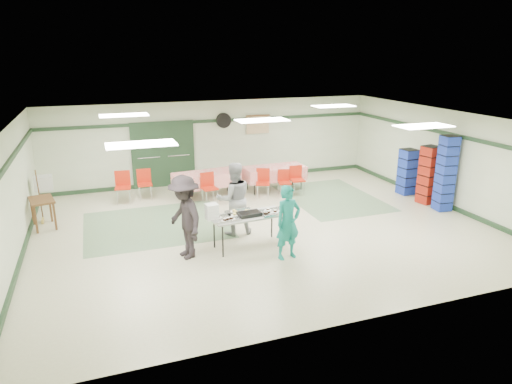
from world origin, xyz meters
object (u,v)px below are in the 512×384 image
object	(u,v)px
chair_loose_a	(144,181)
dining_table_a	(274,172)
crate_stack_red	(428,175)
office_printer	(43,183)
chair_b	(263,180)
printer_table	(42,203)
chair_a	(284,180)
crate_stack_blue_a	(407,172)
broom	(39,196)
chair_c	(297,177)
chair_d	(208,185)
volunteer_teal	(288,223)
crate_stack_blue_b	(446,174)
volunteer_grey	(234,199)
dining_table_b	(206,179)
chair_loose_b	(123,184)
serving_table	(248,217)
volunteer_dark	(185,217)

from	to	relation	value
chair_loose_a	dining_table_a	bearing A→B (deg)	-5.27
crate_stack_red	office_printer	world-z (taller)	crate_stack_red
chair_b	printer_table	size ratio (longest dim) A/B	0.95
chair_a	crate_stack_red	distance (m)	4.18
crate_stack_blue_a	broom	xyz separation A→B (m)	(-10.38, 1.11, 0.02)
chair_c	chair_d	distance (m)	2.79
chair_a	printer_table	distance (m)	6.74
volunteer_teal	crate_stack_blue_b	distance (m)	5.44
dining_table_a	volunteer_grey	bearing A→B (deg)	-127.71
chair_b	printer_table	xyz separation A→B (m)	(-6.03, -0.49, 0.10)
dining_table_b	chair_d	distance (m)	0.57
chair_d	office_printer	world-z (taller)	office_printer
dining_table_a	chair_loose_b	bearing A→B (deg)	175.20
volunteer_grey	dining_table_a	xyz separation A→B (m)	(2.26, 3.06, -0.31)
volunteer_teal	printer_table	bearing A→B (deg)	133.96
serving_table	crate_stack_blue_a	size ratio (longest dim) A/B	1.22
serving_table	crate_stack_blue_b	size ratio (longest dim) A/B	0.82
volunteer_teal	crate_stack_red	bearing A→B (deg)	11.03
dining_table_b	crate_stack_blue_a	size ratio (longest dim) A/B	1.43
serving_table	chair_d	xyz separation A→B (m)	(-0.09, 3.34, -0.16)
volunteer_dark	chair_a	bearing A→B (deg)	119.04
chair_b	chair_d	world-z (taller)	chair_d
dining_table_b	crate_stack_red	bearing A→B (deg)	-31.22
chair_d	chair_loose_b	world-z (taller)	chair_loose_b
chair_c	office_printer	world-z (taller)	office_printer
chair_a	broom	distance (m)	6.80
chair_c	crate_stack_red	xyz separation A→B (m)	(3.16, -2.14, 0.31)
crate_stack_blue_b	volunteer_teal	bearing A→B (deg)	-165.44
serving_table	printer_table	world-z (taller)	serving_table
printer_table	chair_b	bearing A→B (deg)	-7.23
serving_table	chair_b	distance (m)	3.70
volunteer_dark	volunteer_teal	bearing A→B (deg)	55.91
chair_d	crate_stack_blue_a	size ratio (longest dim) A/B	0.64
chair_c	chair_loose_b	world-z (taller)	chair_loose_b
dining_table_b	chair_loose_b	size ratio (longest dim) A/B	2.16
chair_loose_a	chair_loose_b	size ratio (longest dim) A/B	0.95
chair_loose_a	broom	bearing A→B (deg)	-155.59
dining_table_b	chair_c	distance (m)	2.77
volunteer_teal	chair_d	world-z (taller)	volunteer_teal
chair_b	chair_loose_a	size ratio (longest dim) A/B	0.98
volunteer_teal	dining_table_b	xyz separation A→B (m)	(-0.61, 4.73, -0.23)
volunteer_dark	chair_loose_b	world-z (taller)	volunteer_dark
volunteer_grey	crate_stack_blue_b	world-z (taller)	crate_stack_blue_b
volunteer_dark	dining_table_a	size ratio (longest dim) A/B	0.94
chair_b	chair_c	bearing A→B (deg)	21.77
volunteer_teal	chair_a	bearing A→B (deg)	57.96
volunteer_dark	chair_loose_b	xyz separation A→B (m)	(-0.98, 4.25, -0.33)
chair_loose_a	dining_table_b	bearing A→B (deg)	-13.65
crate_stack_blue_b	printer_table	world-z (taller)	crate_stack_blue_b
chair_a	serving_table	bearing A→B (deg)	-114.81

